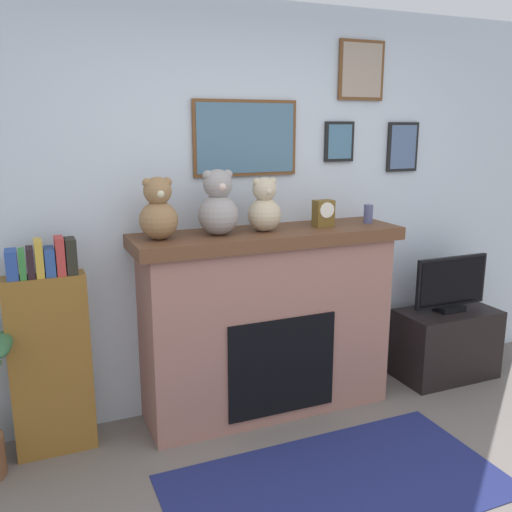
% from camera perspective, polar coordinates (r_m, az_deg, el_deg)
% --- Properties ---
extents(back_wall, '(5.20, 0.15, 2.60)m').
position_cam_1_polar(back_wall, '(3.70, -1.73, 4.72)').
color(back_wall, silver).
rests_on(back_wall, ground_plane).
extents(fireplace, '(1.71, 0.51, 1.21)m').
position_cam_1_polar(fireplace, '(3.64, 1.18, -6.68)').
color(fireplace, '#9B685C').
rests_on(fireplace, ground_plane).
extents(bookshelf, '(0.44, 0.16, 1.26)m').
position_cam_1_polar(bookshelf, '(3.40, -20.22, -9.54)').
color(bookshelf, brown).
rests_on(bookshelf, ground_plane).
extents(tv_stand, '(0.74, 0.40, 0.52)m').
position_cam_1_polar(tv_stand, '(4.46, 18.78, -8.44)').
color(tv_stand, black).
rests_on(tv_stand, ground_plane).
extents(television, '(0.61, 0.14, 0.41)m').
position_cam_1_polar(television, '(4.32, 19.24, -2.80)').
color(television, black).
rests_on(television, tv_stand).
extents(area_rug, '(1.79, 0.93, 0.01)m').
position_cam_1_polar(area_rug, '(3.21, 8.26, -22.03)').
color(area_rug, navy).
rests_on(area_rug, ground_plane).
extents(candle_jar, '(0.06, 0.06, 0.12)m').
position_cam_1_polar(candle_jar, '(3.81, 11.36, 4.24)').
color(candle_jar, '#4C517A').
rests_on(candle_jar, fireplace).
extents(mantel_clock, '(0.12, 0.09, 0.17)m').
position_cam_1_polar(mantel_clock, '(3.63, 6.88, 4.34)').
color(mantel_clock, brown).
rests_on(mantel_clock, fireplace).
extents(teddy_bear_tan, '(0.22, 0.22, 0.36)m').
position_cam_1_polar(teddy_bear_tan, '(3.22, -9.91, 4.47)').
color(teddy_bear_tan, olive).
rests_on(teddy_bear_tan, fireplace).
extents(teddy_bear_cream, '(0.24, 0.24, 0.39)m').
position_cam_1_polar(teddy_bear_cream, '(3.32, -3.88, 5.14)').
color(teddy_bear_cream, gray).
rests_on(teddy_bear_cream, fireplace).
extents(teddy_bear_grey, '(0.21, 0.21, 0.33)m').
position_cam_1_polar(teddy_bear_grey, '(3.43, 0.86, 5.01)').
color(teddy_bear_grey, '#C5B392').
rests_on(teddy_bear_grey, fireplace).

